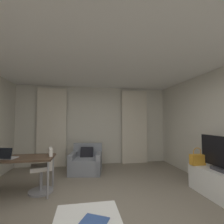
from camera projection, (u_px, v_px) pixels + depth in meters
The scene contains 13 objects.
ground_plane at pixel (108, 216), 2.45m from camera, with size 12.00×12.00×0.00m, color gray.
wall_window at pixel (95, 125), 5.50m from camera, with size 5.12×0.06×2.60m.
ceiling at pixel (108, 48), 2.59m from camera, with size 5.12×6.12×0.06m, color white.
curtain_left_panel at pixel (52, 127), 5.13m from camera, with size 0.90×0.06×2.50m.
curtain_right_panel at pixel (134, 127), 5.61m from camera, with size 0.90×0.06×2.50m.
armchair at pixel (86, 162), 4.59m from camera, with size 0.98×0.97×0.77m.
desk at pixel (14, 160), 3.17m from camera, with size 1.48×0.62×0.73m.
desk_chair at pixel (43, 172), 3.32m from camera, with size 0.48×0.48×0.88m.
laptop at pixel (6, 156), 3.06m from camera, with size 0.37×0.32×0.22m.
magazine_open at pixel (95, 221), 1.73m from camera, with size 0.34×0.31×0.01m.
tv_console at pixel (222, 185), 3.01m from camera, with size 0.52×1.23×0.51m.
tv_flatscreen at pixel (221, 155), 3.04m from camera, with size 0.20×0.95×0.65m.
handbag_primary at pixel (197, 159), 3.45m from camera, with size 0.30×0.14×0.37m.
Camera 1 is at (-0.38, -2.51, 1.46)m, focal length 25.83 mm.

